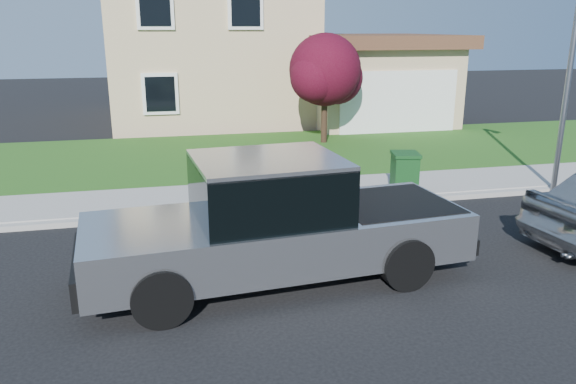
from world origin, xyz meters
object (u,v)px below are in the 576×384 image
Objects in this scene: woman at (218,207)px; trash_bin at (404,173)px; street_lamp at (573,64)px; pickup_truck at (276,223)px; ornamental_tree at (326,73)px.

woman reaches higher than trash_bin.
woman is at bearing 177.99° from street_lamp.
woman is 8.88m from street_lamp.
ornamental_tree is at bearing 64.49° from pickup_truck.
street_lamp reaches higher than ornamental_tree.
woman is 0.49× the size of ornamental_tree.
ornamental_tree is (4.59, 8.87, 1.60)m from woman.
street_lamp is at bearing 17.52° from pickup_truck.
trash_bin is 0.18× the size of street_lamp.
pickup_truck is at bearing 129.06° from woman.
pickup_truck is 8.53m from street_lamp.
trash_bin is (3.80, 3.57, -0.29)m from pickup_truck.
pickup_truck is 5.23m from trash_bin.
pickup_truck is at bearing -171.61° from street_lamp.
street_lamp is at bearing 5.59° from trash_bin.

